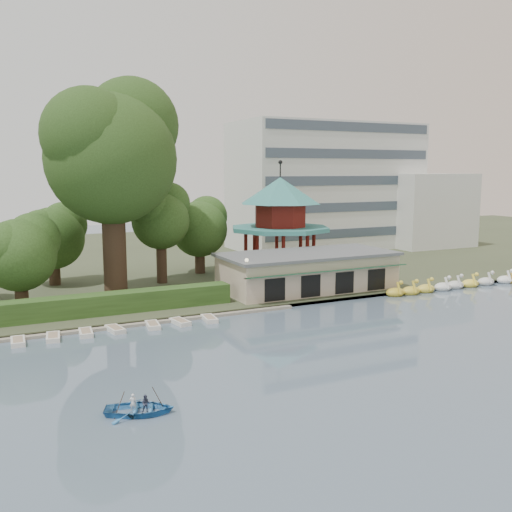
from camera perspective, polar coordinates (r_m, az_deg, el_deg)
ground_plane at (r=38.20m, az=9.23°, el=-11.29°), size 220.00×220.00×0.00m
shore at (r=84.91m, az=-11.24°, el=-0.23°), size 220.00×70.00×0.40m
embankment at (r=52.63m, az=-1.64°, el=-5.47°), size 220.00×0.60×0.30m
dock at (r=49.05m, az=-14.59°, el=-6.83°), size 34.00×1.60×0.24m
boathouse at (r=60.76m, az=5.18°, el=-1.47°), size 18.60×9.39×3.90m
pavilion at (r=69.77m, az=2.42°, el=4.08°), size 12.40×12.40×13.50m
office_building at (r=94.90m, az=8.65°, el=6.53°), size 38.00×18.00×20.00m
hedge at (r=51.49m, az=-18.64°, el=-4.92°), size 30.00×2.00×1.80m
lamp_post at (r=54.08m, az=-0.94°, el=-1.63°), size 0.36×0.36×4.28m
big_tree at (r=58.83m, az=-14.19°, el=10.47°), size 14.15×13.19×21.96m
small_trees at (r=62.05m, az=-17.87°, el=1.93°), size 39.87×16.91×11.22m
swan_boats at (r=66.74m, az=19.47°, el=-2.75°), size 18.64×2.08×1.92m
moored_rowboats at (r=47.19m, az=-18.21°, el=-7.52°), size 24.55×2.70×0.36m
rowboat_with_passengers at (r=32.01m, az=-11.58°, el=-14.33°), size 6.13×5.29×2.01m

